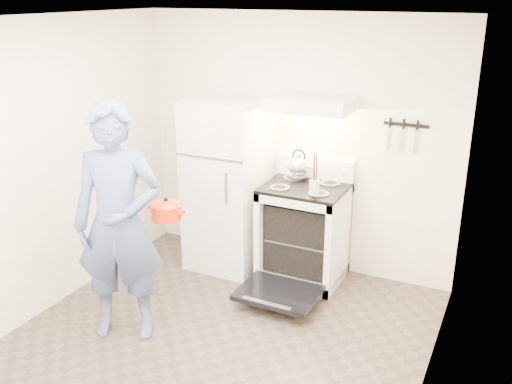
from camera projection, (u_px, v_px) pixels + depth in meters
floor at (207, 351)px, 4.47m from camera, size 3.60×3.60×0.00m
back_wall at (296, 144)px, 5.58m from camera, size 3.20×0.02×2.50m
refrigerator at (228, 185)px, 5.66m from camera, size 0.70×0.70×1.70m
stove_body at (304, 234)px, 5.48m from camera, size 0.76×0.65×0.92m
cooktop at (305, 188)px, 5.32m from camera, size 0.76×0.65×0.03m
backsplash at (316, 168)px, 5.52m from camera, size 0.76×0.07×0.20m
oven_door at (278, 293)px, 5.09m from camera, size 0.70×0.54×0.04m
oven_rack at (304, 236)px, 5.48m from camera, size 0.60×0.52×0.01m
range_hood at (311, 104)px, 5.12m from camera, size 0.76×0.50×0.12m
knife_strip at (406, 125)px, 5.04m from camera, size 0.40×0.02×0.03m
pizza_stone at (297, 235)px, 5.46m from camera, size 0.31×0.31×0.02m
tea_kettle at (299, 165)px, 5.44m from camera, size 0.25×0.21×0.30m
utensil_jar at (314, 187)px, 4.98m from camera, size 0.10×0.10×0.13m
person at (119, 224)px, 4.42m from camera, size 0.83×0.70×1.92m
dutch_oven at (166, 212)px, 4.53m from camera, size 0.32×0.25×0.22m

